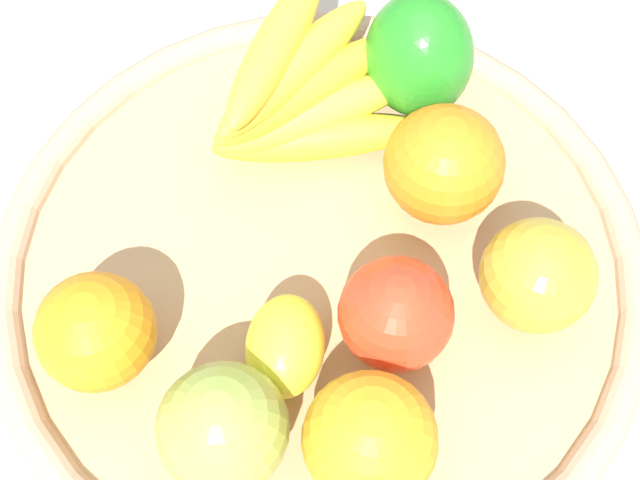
# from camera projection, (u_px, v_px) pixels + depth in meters

# --- Properties ---
(ground_plane) EXTENTS (2.40, 2.40, 0.00)m
(ground_plane) POSITION_uv_depth(u_px,v_px,m) (320.00, 276.00, 0.63)
(ground_plane) COLOR #B8B09F
(ground_plane) RESTS_ON ground
(basket) EXTENTS (0.47, 0.47, 0.03)m
(basket) POSITION_uv_depth(u_px,v_px,m) (320.00, 265.00, 0.62)
(basket) COLOR tan
(basket) RESTS_ON ground_plane
(orange_2) EXTENTS (0.12, 0.12, 0.08)m
(orange_2) POSITION_uv_depth(u_px,v_px,m) (444.00, 164.00, 0.59)
(orange_2) COLOR orange
(orange_2) RESTS_ON basket
(lemon_0) EXTENTS (0.07, 0.06, 0.05)m
(lemon_0) POSITION_uv_depth(u_px,v_px,m) (286.00, 346.00, 0.54)
(lemon_0) COLOR yellow
(lemon_0) RESTS_ON basket
(banana_bunch) EXTENTS (0.16, 0.16, 0.09)m
(banana_bunch) POSITION_uv_depth(u_px,v_px,m) (303.00, 91.00, 0.62)
(banana_bunch) COLOR yellow
(banana_bunch) RESTS_ON basket
(apple_2) EXTENTS (0.10, 0.10, 0.07)m
(apple_2) POSITION_uv_depth(u_px,v_px,m) (396.00, 314.00, 0.54)
(apple_2) COLOR red
(apple_2) RESTS_ON basket
(apple_0) EXTENTS (0.11, 0.11, 0.08)m
(apple_0) POSITION_uv_depth(u_px,v_px,m) (538.00, 276.00, 0.55)
(apple_0) COLOR gold
(apple_0) RESTS_ON basket
(orange_1) EXTENTS (0.09, 0.09, 0.08)m
(orange_1) POSITION_uv_depth(u_px,v_px,m) (370.00, 439.00, 0.50)
(orange_1) COLOR orange
(orange_1) RESTS_ON basket
(orange_0) EXTENTS (0.09, 0.09, 0.08)m
(orange_0) POSITION_uv_depth(u_px,v_px,m) (96.00, 332.00, 0.53)
(orange_0) COLOR orange
(orange_0) RESTS_ON basket
(bell_pepper) EXTENTS (0.11, 0.11, 0.10)m
(bell_pepper) POSITION_uv_depth(u_px,v_px,m) (419.00, 56.00, 0.63)
(bell_pepper) COLOR #248922
(bell_pepper) RESTS_ON basket
(apple_1) EXTENTS (0.11, 0.11, 0.08)m
(apple_1) POSITION_uv_depth(u_px,v_px,m) (224.00, 428.00, 0.50)
(apple_1) COLOR #90A544
(apple_1) RESTS_ON basket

